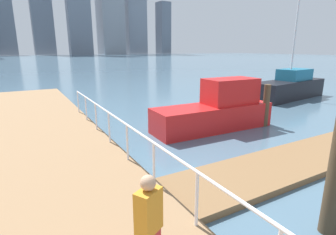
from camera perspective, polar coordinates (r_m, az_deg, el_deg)
ground_plane at (r=14.38m, az=-5.48°, el=0.44°), size 300.00×300.00×0.00m
floating_dock at (r=10.44m, az=30.12°, el=-6.56°), size 13.02×2.00×0.18m
dock_piling_1 at (r=12.98m, az=20.33°, el=2.42°), size 0.29×0.29×1.94m
moored_boat_1 at (r=21.16m, az=24.72°, el=6.00°), size 6.92×2.80×6.88m
moored_boat_3 at (r=12.02m, az=10.52°, el=1.54°), size 5.57×1.80×2.22m
pedestrian_0 at (r=3.81m, az=-4.12°, el=-22.62°), size 0.42×0.37×1.57m
skyline_tower_1 at (r=174.26m, az=-32.42°, el=17.61°), size 12.87×11.93×38.22m
skyline_tower_6 at (r=192.09m, az=-1.02°, el=18.62°), size 8.16×8.98×33.78m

